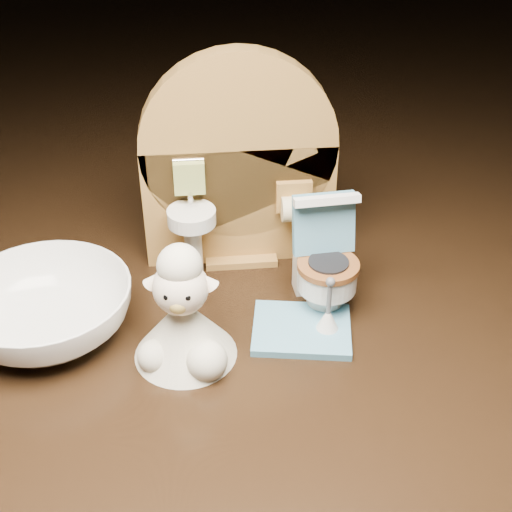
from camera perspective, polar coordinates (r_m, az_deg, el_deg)
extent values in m
cube|color=#392413|center=(0.49, -0.57, -9.04)|extent=(2.50, 2.50, 0.10)
cube|color=#A37435|center=(0.49, -1.34, 4.22)|extent=(0.13, 0.02, 0.09)
cylinder|color=#A37435|center=(0.47, -1.41, 8.78)|extent=(0.13, 0.02, 0.13)
cube|color=#A37435|center=(0.51, -1.28, 0.29)|extent=(0.05, 0.04, 0.01)
cylinder|color=white|center=(0.48, -5.04, 0.79)|extent=(0.01, 0.01, 0.04)
cylinder|color=white|center=(0.47, -5.18, 3.14)|extent=(0.03, 0.03, 0.01)
cylinder|color=silver|center=(0.47, -5.27, 4.75)|extent=(0.00, 0.00, 0.01)
cube|color=#9CA854|center=(0.46, -5.36, 6.25)|extent=(0.02, 0.01, 0.02)
cube|color=#A37435|center=(0.48, 3.06, 4.77)|extent=(0.02, 0.01, 0.02)
cylinder|color=beige|center=(0.48, 3.14, 3.79)|extent=(0.02, 0.02, 0.02)
cylinder|color=white|center=(0.46, 5.53, -3.19)|extent=(0.02, 0.02, 0.02)
cylinder|color=white|center=(0.45, 5.74, -1.74)|extent=(0.04, 0.04, 0.02)
cylinder|color=brown|center=(0.44, 5.81, -0.78)|extent=(0.04, 0.04, 0.00)
cube|color=white|center=(0.47, 5.01, -0.27)|extent=(0.03, 0.02, 0.05)
cube|color=#5391AF|center=(0.44, 5.44, 2.60)|extent=(0.04, 0.02, 0.04)
cube|color=white|center=(0.43, 5.70, 4.47)|extent=(0.04, 0.01, 0.01)
cylinder|color=#9EC61F|center=(0.45, 6.26, 2.86)|extent=(0.01, 0.01, 0.01)
cube|color=#5391AF|center=(0.44, 3.67, -5.88)|extent=(0.07, 0.06, 0.00)
cone|color=white|center=(0.44, 5.75, -5.22)|extent=(0.02, 0.02, 0.02)
cylinder|color=#59595B|center=(0.43, 5.88, -3.37)|extent=(0.00, 0.00, 0.02)
sphere|color=#59595B|center=(0.42, 5.98, -2.07)|extent=(0.01, 0.01, 0.01)
cone|color=beige|center=(0.42, -5.77, -5.70)|extent=(0.06, 0.06, 0.04)
sphere|color=beige|center=(0.41, -3.98, -8.32)|extent=(0.02, 0.02, 0.02)
sphere|color=beige|center=(0.42, -8.11, -7.97)|extent=(0.02, 0.02, 0.02)
sphere|color=#FAE1C6|center=(0.40, -6.06, -2.52)|extent=(0.03, 0.03, 0.03)
sphere|color=tan|center=(0.39, -6.24, -3.86)|extent=(0.01, 0.01, 0.01)
sphere|color=beige|center=(0.39, -6.14, -0.79)|extent=(0.03, 0.03, 0.03)
cone|color=#FAE1C6|center=(0.40, -8.08, -1.81)|extent=(0.02, 0.01, 0.01)
cone|color=#FAE1C6|center=(0.39, -4.01, -1.93)|extent=(0.02, 0.01, 0.01)
sphere|color=black|center=(0.39, -7.15, -3.26)|extent=(0.00, 0.00, 0.00)
sphere|color=black|center=(0.38, -5.50, -3.32)|extent=(0.00, 0.00, 0.00)
imported|color=white|center=(0.45, -16.46, -4.18)|extent=(0.13, 0.13, 0.03)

